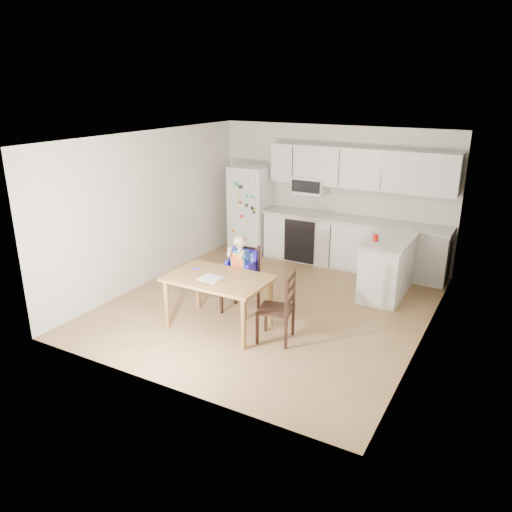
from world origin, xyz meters
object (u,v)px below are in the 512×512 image
object	(u,v)px
dining_table	(218,284)
kitchen_island	(387,267)
chair_booster	(242,265)
chair_side	(283,303)
red_cup	(376,238)
refrigerator	(252,209)

from	to	relation	value
dining_table	kitchen_island	bearing A→B (deg)	52.81
chair_booster	chair_side	bearing A→B (deg)	-29.72
red_cup	dining_table	world-z (taller)	red_cup
refrigerator	kitchen_island	xyz separation A→B (m)	(2.97, -0.90, -0.38)
chair_booster	chair_side	xyz separation A→B (m)	(0.94, -0.55, -0.17)
red_cup	dining_table	distance (m)	2.58
kitchen_island	chair_booster	xyz separation A→B (m)	(-1.70, -1.63, 0.24)
kitchen_island	chair_side	distance (m)	2.31
refrigerator	red_cup	bearing A→B (deg)	-21.46
chair_side	dining_table	bearing A→B (deg)	-97.16
chair_booster	chair_side	distance (m)	1.10
red_cup	chair_booster	size ratio (longest dim) A/B	0.09
red_cup	dining_table	size ratio (longest dim) A/B	0.07
red_cup	kitchen_island	bearing A→B (deg)	50.97
kitchen_island	dining_table	distance (m)	2.82
chair_side	red_cup	bearing A→B (deg)	151.89
kitchen_island	chair_booster	distance (m)	2.37
refrigerator	chair_side	size ratio (longest dim) A/B	1.79
refrigerator	dining_table	world-z (taller)	refrigerator
dining_table	chair_booster	world-z (taller)	chair_booster
refrigerator	kitchen_island	distance (m)	3.12
chair_side	kitchen_island	bearing A→B (deg)	149.41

